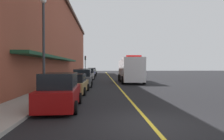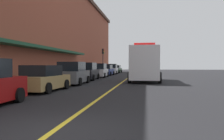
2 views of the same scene
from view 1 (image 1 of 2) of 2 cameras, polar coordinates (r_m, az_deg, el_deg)
ground_plane at (r=32.42m, az=-0.04°, el=-2.73°), size 112.00×112.00×0.00m
sidewalk_left at (r=32.64m, az=-10.98°, el=-2.59°), size 2.40×70.00×0.15m
lane_center_stripe at (r=32.42m, az=-0.04°, el=-2.72°), size 0.16×70.00×0.01m
brick_building_left at (r=33.66m, az=-23.99°, el=8.35°), size 13.58×64.00×12.92m
parked_car_0 at (r=10.44m, az=-15.10°, el=-6.35°), size 2.11×4.17×1.86m
parked_car_1 at (r=16.11m, az=-10.94°, el=-4.07°), size 2.18×4.55×1.59m
parked_car_2 at (r=21.53m, az=-8.64°, el=-2.42°), size 2.23×4.74×1.87m
parked_car_3 at (r=27.48m, az=-7.86°, el=-1.64°), size 2.07×4.87×1.87m
parked_car_4 at (r=33.11m, az=-6.80°, el=-1.19°), size 2.04×4.57×1.81m
parked_car_5 at (r=39.07m, az=-6.38°, el=-0.94°), size 2.08×4.54×1.62m
parked_car_6 at (r=44.83m, az=-5.92°, el=-0.57°), size 2.12×4.78×1.79m
parked_car_7 at (r=51.24m, az=-5.71°, el=-0.45°), size 2.16×4.77×1.57m
box_truck at (r=26.20m, az=5.43°, el=-0.01°), size 3.01×7.87×3.51m
parking_meter_0 at (r=20.17m, az=-13.23°, el=-2.14°), size 0.14×0.18×1.33m
parking_meter_1 at (r=44.92m, az=-7.82°, el=-0.29°), size 0.14×0.18×1.33m
street_lamp_left at (r=14.79m, az=-19.49°, el=9.58°), size 0.44×0.44×6.94m
traffic_light_near at (r=43.75m, az=-7.87°, el=2.42°), size 0.38×0.36×4.30m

